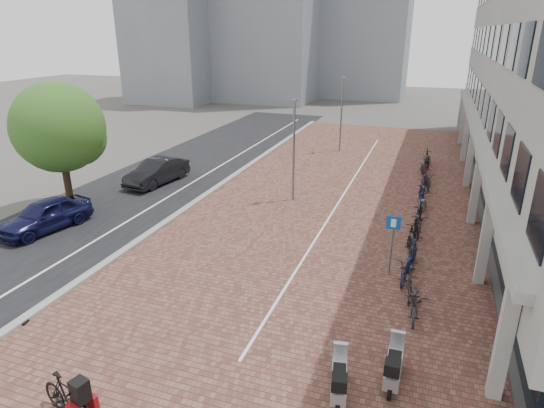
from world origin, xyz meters
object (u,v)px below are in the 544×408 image
at_px(scooter_back, 339,377).
at_px(car_dark, 157,172).
at_px(scooter_front, 394,364).
at_px(hero_bike, 69,398).
at_px(car_navy, 45,215).
at_px(parking_sign, 392,236).

bearing_deg(scooter_back, car_dark, 125.76).
bearing_deg(scooter_front, hero_bike, -151.52).
height_order(car_dark, scooter_front, car_dark).
height_order(car_navy, scooter_front, car_navy).
bearing_deg(car_dark, parking_sign, -17.69).
bearing_deg(scooter_back, scooter_front, 26.89).
relative_size(car_dark, scooter_back, 2.61).
xyz_separation_m(scooter_front, parking_sign, (-0.71, 5.80, 1.02)).
xyz_separation_m(car_navy, scooter_back, (15.02, -5.84, -0.14)).
distance_m(car_dark, scooter_back, 19.55).
bearing_deg(scooter_front, parking_sign, 97.21).
bearing_deg(hero_bike, car_dark, 40.60).
relative_size(hero_bike, parking_sign, 0.85).
xyz_separation_m(hero_bike, parking_sign, (6.38, 9.61, 1.01)).
distance_m(car_navy, car_dark, 7.87).
relative_size(hero_bike, scooter_back, 1.20).
bearing_deg(car_dark, car_navy, -89.69).
bearing_deg(parking_sign, hero_bike, -127.39).
relative_size(car_dark, parking_sign, 1.86).
height_order(hero_bike, scooter_back, hero_bike).
bearing_deg(scooter_front, car_dark, 140.42).
relative_size(scooter_front, scooter_back, 1.02).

